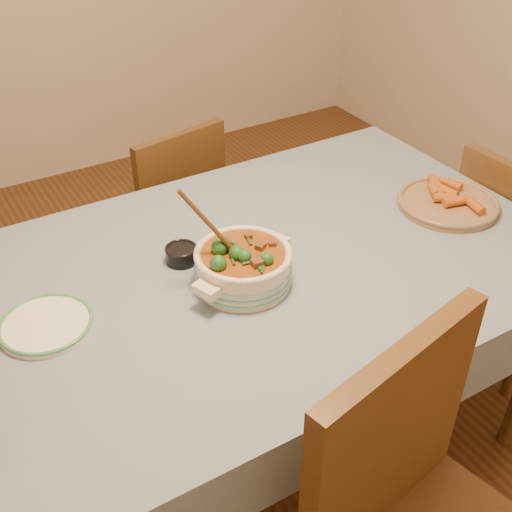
% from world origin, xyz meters
% --- Properties ---
extents(floor, '(4.50, 4.50, 0.00)m').
position_xyz_m(floor, '(0.00, 0.00, 0.00)').
color(floor, '#432A13').
rests_on(floor, ground).
extents(dining_table, '(1.68, 1.08, 0.76)m').
position_xyz_m(dining_table, '(0.00, 0.00, 0.66)').
color(dining_table, brown).
rests_on(dining_table, floor).
extents(stew_casserole, '(0.32, 0.31, 0.30)m').
position_xyz_m(stew_casserole, '(-0.09, -0.06, 0.82)').
color(stew_casserole, '#EDDEC7').
rests_on(stew_casserole, dining_table).
extents(white_plate, '(0.24, 0.24, 0.02)m').
position_xyz_m(white_plate, '(-0.58, 0.04, 0.77)').
color(white_plate, white).
rests_on(white_plate, dining_table).
extents(condiment_bowl, '(0.11, 0.11, 0.05)m').
position_xyz_m(condiment_bowl, '(-0.19, 0.11, 0.78)').
color(condiment_bowl, black).
rests_on(condiment_bowl, dining_table).
extents(fried_plate, '(0.36, 0.36, 0.05)m').
position_xyz_m(fried_plate, '(0.64, -0.05, 0.78)').
color(fried_plate, olive).
rests_on(fried_plate, dining_table).
extents(chair_far, '(0.45, 0.45, 0.82)m').
position_xyz_m(chair_far, '(0.08, 0.83, 0.47)').
color(chair_far, '#56381A').
rests_on(chair_far, floor).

